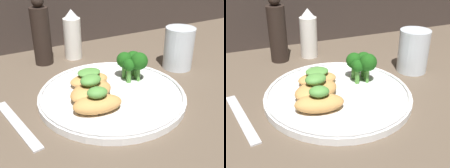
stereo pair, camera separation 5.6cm
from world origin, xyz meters
The scene contains 10 objects.
ground_plane centered at (0.00, 0.00, -0.50)cm, with size 180.00×180.00×1.00cm, color brown.
plate centered at (0.00, 0.00, 0.99)cm, with size 29.71×29.71×2.00cm.
grilled_meat_front centered at (-5.52, -4.74, 3.20)cm, with size 9.76×6.35×4.82cm.
grilled_meat_middle centered at (-4.60, -0.49, 3.28)cm, with size 10.65×8.68×4.94cm.
grilled_meat_back centered at (-2.65, 5.25, 2.94)cm, with size 8.41×5.27×3.61cm.
broccoli_bunch centered at (7.09, 3.68, 5.41)cm, with size 6.03×6.82×6.59cm.
sauce_bottle centered at (1.39, 24.68, 6.33)cm, with size 4.62×4.62×13.23cm.
pepper_grinder centered at (-6.82, 24.68, 7.96)cm, with size 4.61×4.61×17.52cm.
drinking_glass centered at (22.03, 6.09, 5.14)cm, with size 7.25×7.25×10.27cm.
fork centered at (-19.01, -0.50, 0.30)cm, with size 4.78×17.65×0.60cm.
Camera 1 is at (-23.62, -43.63, 29.34)cm, focal length 45.00 mm.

